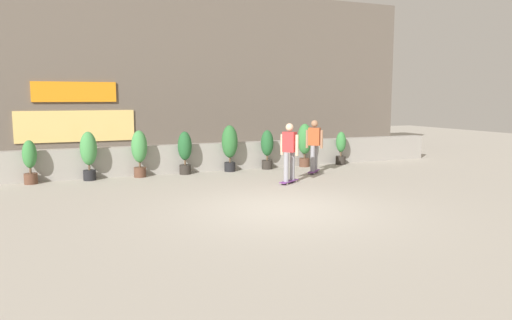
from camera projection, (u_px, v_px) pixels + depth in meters
The scene contains 13 objects.
ground_plane at pixel (283, 209), 10.53m from camera, with size 48.00×48.00×0.00m, color #A8A093.
planter_wall at pixel (202, 157), 15.95m from camera, with size 18.00×0.40×0.90m, color gray.
building_backdrop at pixel (172, 76), 19.23m from camera, with size 20.00×2.08×6.50m.
potted_plant_0 at pixel (30, 160), 13.51m from camera, with size 0.38×0.38×1.23m.
potted_plant_1 at pixel (89, 152), 14.10m from camera, with size 0.48×0.48×1.43m.
potted_plant_2 at pixel (139, 150), 14.67m from camera, with size 0.47×0.47×1.42m.
potted_plant_3 at pixel (185, 150), 15.22m from camera, with size 0.44×0.44×1.35m.
potted_plant_4 at pixel (230, 145), 15.79m from camera, with size 0.52×0.52×1.51m.
potted_plant_5 at pixel (267, 147), 16.33m from camera, with size 0.42×0.42×1.32m.
potted_plant_6 at pixel (305, 142), 16.88m from camera, with size 0.51×0.51×1.50m.
potted_plant_7 at pixel (341, 147), 17.49m from camera, with size 0.36×0.36×1.18m.
skater_far_right at pixel (289, 150), 13.57m from camera, with size 0.77×0.62×1.70m.
skater_by_wall_right at pixel (314, 144), 15.42m from camera, with size 0.70×0.71×1.70m.
Camera 1 is at (-4.59, -9.25, 2.42)m, focal length 34.05 mm.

